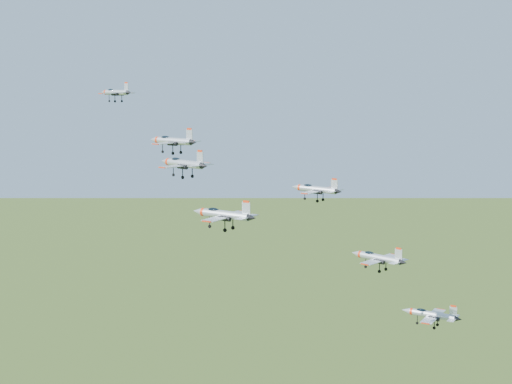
% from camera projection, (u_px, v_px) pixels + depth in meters
% --- Properties ---
extents(jet_lead, '(10.28, 8.72, 2.78)m').
position_uv_depth(jet_lead, '(115.00, 92.00, 155.32)').
color(jet_lead, '#B7BDC4').
extents(jet_left_high, '(12.22, 10.28, 3.28)m').
position_uv_depth(jet_left_high, '(172.00, 141.00, 136.70)').
color(jet_left_high, '#B7BDC4').
extents(jet_right_high, '(12.14, 10.36, 3.32)m').
position_uv_depth(jet_right_high, '(183.00, 163.00, 125.21)').
color(jet_right_high, '#B7BDC4').
extents(jet_left_low, '(11.30, 9.50, 3.03)m').
position_uv_depth(jet_left_low, '(316.00, 189.00, 136.16)').
color(jet_left_low, '#B7BDC4').
extents(jet_right_low, '(13.05, 10.86, 3.49)m').
position_uv_depth(jet_right_low, '(223.00, 214.00, 120.42)').
color(jet_right_low, '#B7BDC4').
extents(jet_trail, '(10.73, 9.14, 2.92)m').
position_uv_depth(jet_trail, '(378.00, 257.00, 119.07)').
color(jet_trail, '#B7BDC4').
extents(jet_extra, '(11.17, 9.26, 2.99)m').
position_uv_depth(jet_extra, '(430.00, 314.00, 128.91)').
color(jet_extra, '#B7BDC4').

